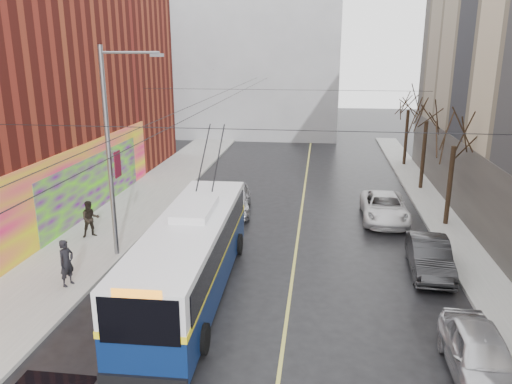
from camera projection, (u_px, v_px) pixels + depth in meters
sidewalk_left at (100, 237)px, 24.11m from camera, size 4.00×60.00×0.15m
sidewalk_right at (466, 255)px, 22.00m from camera, size 2.00×60.00×0.15m
lane_line at (298, 233)px, 24.86m from camera, size 0.12×50.00×0.01m
building_far at (244, 47)px, 52.85m from camera, size 20.50×12.10×18.00m
streetlight_pole at (112, 149)px, 20.66m from camera, size 2.65×0.60×9.00m
catenary_wires at (219, 104)px, 24.37m from camera, size 18.00×60.00×0.22m
tree_near at (456, 131)px, 24.46m from camera, size 3.20×3.20×6.40m
tree_mid at (428, 109)px, 31.06m from camera, size 3.20×3.20×6.68m
tree_far at (409, 100)px, 37.76m from camera, size 3.20×3.20×6.57m
pigeons_flying at (199, 88)px, 19.34m from camera, size 3.04×3.26×1.36m
trolleybus at (191, 254)px, 18.39m from camera, size 2.94×11.73×5.52m
parked_car_a at (480, 355)px, 13.70m from camera, size 1.74×4.24×1.44m
parked_car_b at (429, 256)px, 20.31m from camera, size 1.69×4.34×1.41m
parked_car_c at (384, 207)px, 26.58m from camera, size 2.38×5.08×1.40m
following_car at (234, 198)px, 27.93m from camera, size 2.42×4.83×1.58m
pedestrian_a at (66, 263)px, 18.80m from camera, size 0.62×0.77×1.83m
pedestrian_b at (90, 219)px, 23.73m from camera, size 1.09×1.05×1.78m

